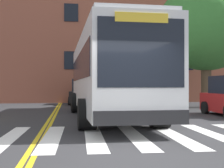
# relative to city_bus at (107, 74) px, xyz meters

# --- Properties ---
(ground_plane) EXTENTS (120.00, 120.00, 0.00)m
(ground_plane) POSITION_rel_city_bus_xyz_m (-0.24, -7.22, -1.88)
(ground_plane) COLOR #303033
(crosswalk) EXTENTS (8.45, 4.51, 0.01)m
(crosswalk) POSITION_rel_city_bus_xyz_m (0.74, -5.03, -1.88)
(crosswalk) COLOR white
(crosswalk) RESTS_ON ground
(lane_line_yellow_inner) EXTENTS (0.12, 36.00, 0.01)m
(lane_line_yellow_inner) POSITION_rel_city_bus_xyz_m (-2.44, 8.97, -1.88)
(lane_line_yellow_inner) COLOR gold
(lane_line_yellow_inner) RESTS_ON ground
(lane_line_yellow_outer) EXTENTS (0.12, 36.00, 0.01)m
(lane_line_yellow_outer) POSITION_rel_city_bus_xyz_m (-2.28, 8.97, -1.88)
(lane_line_yellow_outer) COLOR gold
(lane_line_yellow_outer) RESTS_ON ground
(city_bus) EXTENTS (3.16, 11.83, 3.47)m
(city_bus) POSITION_rel_city_bus_xyz_m (0.00, 0.00, 0.00)
(city_bus) COLOR white
(city_bus) RESTS_ON ground
(car_black_behind_bus) EXTENTS (2.41, 4.27, 1.85)m
(car_black_behind_bus) POSITION_rel_city_bus_xyz_m (-0.56, 9.56, -1.04)
(car_black_behind_bus) COLOR black
(car_black_behind_bus) RESTS_ON ground
(street_tree_curbside_large) EXTENTS (6.96, 6.62, 7.93)m
(street_tree_curbside_large) POSITION_rel_city_bus_xyz_m (6.94, 5.34, 3.22)
(street_tree_curbside_large) COLOR brown
(street_tree_curbside_large) RESTS_ON ground
(building_facade) EXTENTS (35.39, 6.23, 13.38)m
(building_facade) POSITION_rel_city_bus_xyz_m (3.18, 14.23, 4.81)
(building_facade) COLOR #9E5642
(building_facade) RESTS_ON ground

